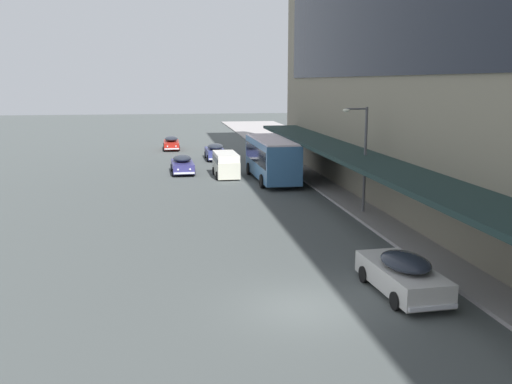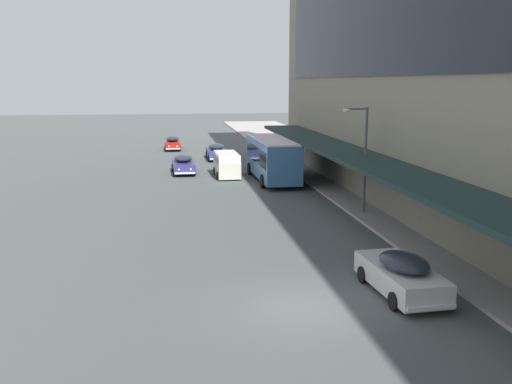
{
  "view_description": "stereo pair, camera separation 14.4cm",
  "coord_description": "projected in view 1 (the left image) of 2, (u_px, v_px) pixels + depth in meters",
  "views": [
    {
      "loc": [
        -4.44,
        -17.94,
        7.64
      ],
      "look_at": [
        0.53,
        13.5,
        1.44
      ],
      "focal_mm": 40.0,
      "sensor_mm": 36.0,
      "label": 1
    },
    {
      "loc": [
        -4.3,
        -17.97,
        7.64
      ],
      "look_at": [
        0.53,
        13.5,
        1.44
      ],
      "focal_mm": 40.0,
      "sensor_mm": 36.0,
      "label": 2
    }
  ],
  "objects": [
    {
      "name": "sedan_lead_mid",
      "position": [
        215.0,
        152.0,
        56.43
      ],
      "size": [
        1.9,
        4.99,
        1.62
      ],
      "color": "navy",
      "rests_on": "ground"
    },
    {
      "name": "sedan_oncoming_rear",
      "position": [
        171.0,
        143.0,
        64.68
      ],
      "size": [
        1.8,
        4.92,
        1.51
      ],
      "color": "#A31B13",
      "rests_on": "ground"
    },
    {
      "name": "transit_bus_kerbside_front",
      "position": [
        272.0,
        157.0,
        44.17
      ],
      "size": [
        2.95,
        9.49,
        3.29
      ],
      "color": "teal",
      "rests_on": "ground"
    },
    {
      "name": "ground",
      "position": [
        302.0,
        308.0,
        19.54
      ],
      "size": [
        240.0,
        240.0,
        0.0
      ],
      "primitive_type": "plane",
      "color": "#464C4B"
    },
    {
      "name": "sedan_lead_near",
      "position": [
        403.0,
        274.0,
        20.68
      ],
      "size": [
        2.14,
        4.77,
        1.56
      ],
      "color": "beige",
      "rests_on": "ground"
    },
    {
      "name": "vw_van",
      "position": [
        226.0,
        163.0,
        46.26
      ],
      "size": [
        1.97,
        4.58,
        1.96
      ],
      "color": "beige",
      "rests_on": "ground"
    },
    {
      "name": "sedan_second_mid",
      "position": [
        182.0,
        164.0,
        47.93
      ],
      "size": [
        1.98,
        4.52,
        1.55
      ],
      "color": "navy",
      "rests_on": "ground"
    },
    {
      "name": "street_lamp",
      "position": [
        362.0,
        151.0,
        32.68
      ],
      "size": [
        1.5,
        0.28,
        6.06
      ],
      "color": "#4C4C51",
      "rests_on": "sidewalk_kerb"
    }
  ]
}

